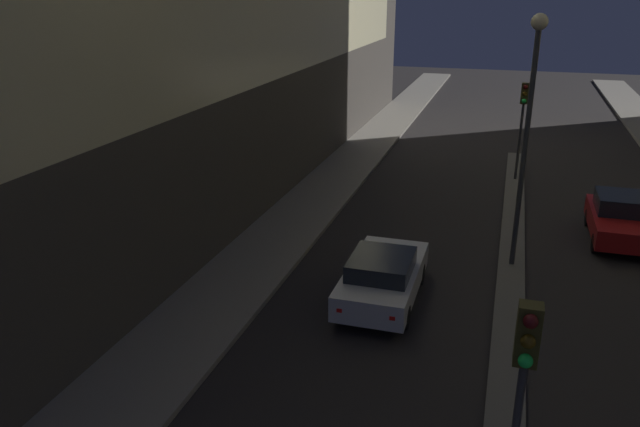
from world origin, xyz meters
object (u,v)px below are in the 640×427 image
(street_lamp, at_px, (530,108))
(traffic_light_near, at_px, (522,379))
(car_right_lane, at_px, (619,219))
(traffic_light_mid, at_px, (523,109))
(car_left_lane, at_px, (383,277))

(street_lamp, bearing_deg, traffic_light_near, -90.00)
(car_right_lane, bearing_deg, street_lamp, -135.71)
(traffic_light_mid, xyz_separation_m, street_lamp, (0.00, -9.56, 1.76))
(traffic_light_near, height_order, car_right_lane, traffic_light_near)
(traffic_light_near, relative_size, street_lamp, 0.57)
(traffic_light_near, height_order, car_left_lane, traffic_light_near)
(street_lamp, bearing_deg, traffic_light_mid, 90.00)
(car_left_lane, bearing_deg, traffic_light_mid, 75.09)
(traffic_light_near, relative_size, car_right_lane, 1.07)
(traffic_light_near, height_order, street_lamp, street_lamp)
(street_lamp, height_order, car_left_lane, street_lamp)
(traffic_light_near, bearing_deg, traffic_light_mid, 90.00)
(traffic_light_mid, height_order, car_left_lane, traffic_light_mid)
(street_lamp, distance_m, car_right_lane, 6.45)
(traffic_light_near, relative_size, traffic_light_mid, 1.00)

